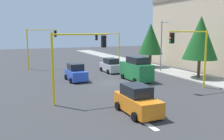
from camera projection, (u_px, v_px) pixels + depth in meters
ground_plane at (112, 83)px, 27.53m from camera, size 120.00×120.00×0.00m
sidewalk_kerb at (164, 70)px, 36.21m from camera, size 80.00×4.00×0.15m
lane_arrow_near at (141, 120)px, 15.92m from camera, size 2.40×1.10×1.10m
traffic_signal_near_right at (76, 53)px, 19.23m from camera, size 0.36×4.59×5.56m
traffic_signal_far_right at (40, 41)px, 37.25m from camera, size 0.36×4.59×5.99m
traffic_signal_far_left at (109, 42)px, 41.84m from camera, size 0.36×4.59×5.37m
traffic_signal_near_left at (192, 48)px, 23.74m from camera, size 0.36×4.59×5.75m
street_lamp_curbside at (163, 41)px, 33.77m from camera, size 2.15×0.28×7.00m
tree_roadside_mid at (151, 39)px, 38.04m from camera, size 3.74×3.74×6.81m
tree_roadside_near at (200, 38)px, 29.13m from camera, size 4.07×4.07×7.42m
delivery_van_green at (136, 69)px, 28.58m from camera, size 4.80×2.22×2.77m
car_orange at (137, 101)px, 17.15m from camera, size 4.09×2.06×1.98m
car_blue at (76, 73)px, 28.58m from camera, size 3.76×2.08×1.98m
car_silver at (111, 66)px, 34.42m from camera, size 4.10×2.02×1.98m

